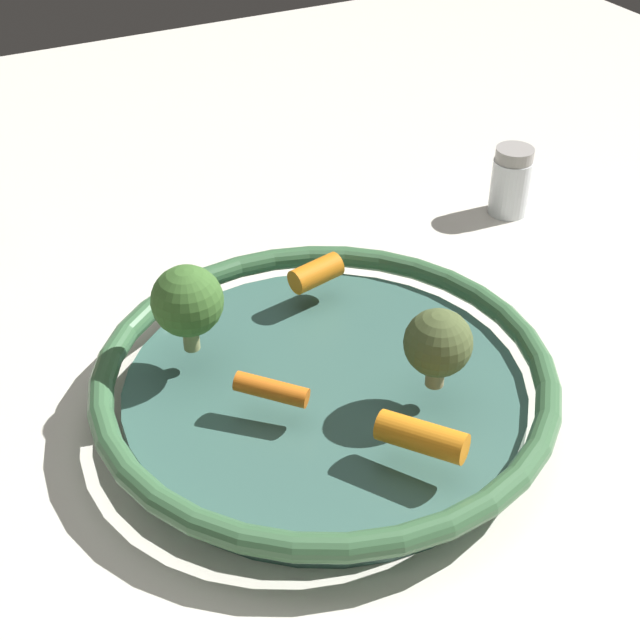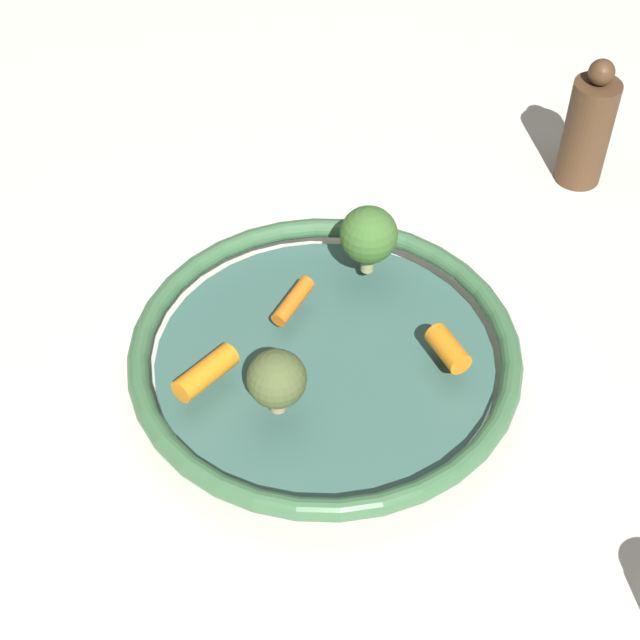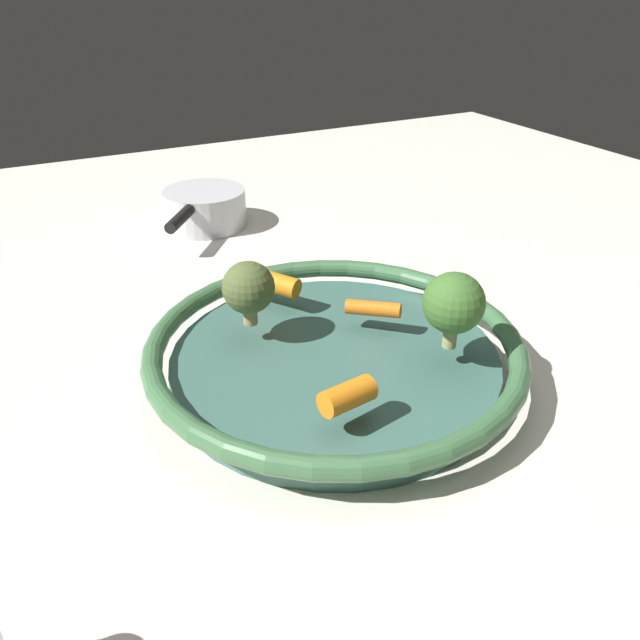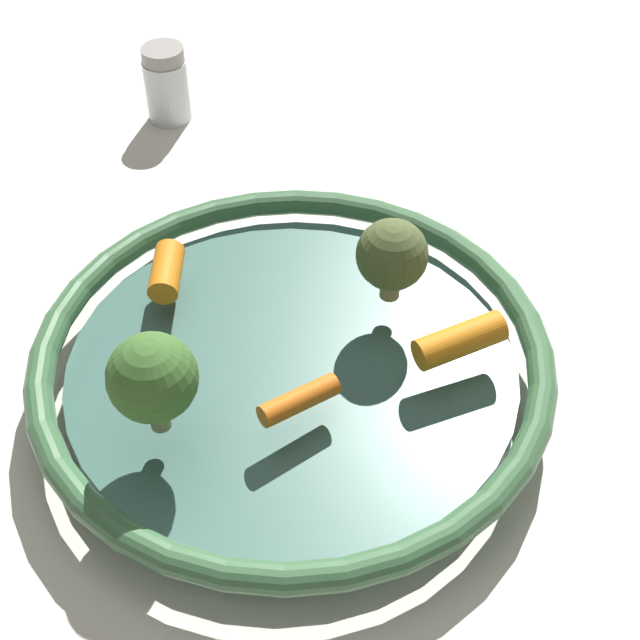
{
  "view_description": "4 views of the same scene",
  "coord_description": "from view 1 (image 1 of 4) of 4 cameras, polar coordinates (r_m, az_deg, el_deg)",
  "views": [
    {
      "loc": [
        -0.48,
        0.25,
        0.48
      ],
      "look_at": [
        0.01,
        -0.0,
        0.08
      ],
      "focal_mm": 51.28,
      "sensor_mm": 36.0,
      "label": 1
    },
    {
      "loc": [
        -0.15,
        -0.56,
        0.69
      ],
      "look_at": [
        -0.0,
        0.01,
        0.07
      ],
      "focal_mm": 54.23,
      "sensor_mm": 36.0,
      "label": 2
    },
    {
      "loc": [
        0.45,
        -0.25,
        0.35
      ],
      "look_at": [
        0.0,
        -0.02,
        0.07
      ],
      "focal_mm": 35.59,
      "sensor_mm": 36.0,
      "label": 3
    },
    {
      "loc": [
        -0.1,
        0.42,
        0.5
      ],
      "look_at": [
        -0.02,
        0.01,
        0.08
      ],
      "focal_mm": 52.4,
      "sensor_mm": 36.0,
      "label": 4
    }
  ],
  "objects": [
    {
      "name": "broccoli_floret_large",
      "position": [
        0.66,
        7.37,
        -1.47
      ],
      "size": [
        0.05,
        0.05,
        0.06
      ],
      "color": "tan",
      "rests_on": "serving_bowl"
    },
    {
      "name": "ground_plane",
      "position": [
        0.73,
        0.28,
        -5.62
      ],
      "size": [
        1.83,
        1.83,
        0.0
      ],
      "primitive_type": "plane",
      "color": "silver"
    },
    {
      "name": "baby_carrot_near_rim",
      "position": [
        0.78,
        -0.25,
        2.95
      ],
      "size": [
        0.03,
        0.05,
        0.02
      ],
      "primitive_type": "cylinder",
      "rotation": [
        1.61,
        0.0,
        3.32
      ],
      "color": "orange",
      "rests_on": "serving_bowl"
    },
    {
      "name": "baby_carrot_center",
      "position": [
        0.62,
        6.36,
        -7.25
      ],
      "size": [
        0.06,
        0.05,
        0.03
      ],
      "primitive_type": "cylinder",
      "rotation": [
        1.52,
        0.0,
        5.33
      ],
      "color": "orange",
      "rests_on": "serving_bowl"
    },
    {
      "name": "baby_carrot_back",
      "position": [
        0.66,
        -3.05,
        -4.35
      ],
      "size": [
        0.05,
        0.05,
        0.02
      ],
      "primitive_type": "cylinder",
      "rotation": [
        1.64,
        0.0,
        5.51
      ],
      "color": "orange",
      "rests_on": "serving_bowl"
    },
    {
      "name": "broccoli_floret_mid",
      "position": [
        0.69,
        -8.28,
        1.14
      ],
      "size": [
        0.06,
        0.06,
        0.07
      ],
      "color": "tan",
      "rests_on": "serving_bowl"
    },
    {
      "name": "serving_bowl",
      "position": [
        0.71,
        0.28,
        -4.13
      ],
      "size": [
        0.36,
        0.36,
        0.05
      ],
      "color": "#3D665B",
      "rests_on": "ground_plane"
    },
    {
      "name": "salt_shaker",
      "position": [
        0.99,
        11.83,
        8.46
      ],
      "size": [
        0.04,
        0.04,
        0.07
      ],
      "color": "silver",
      "rests_on": "ground_plane"
    }
  ]
}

